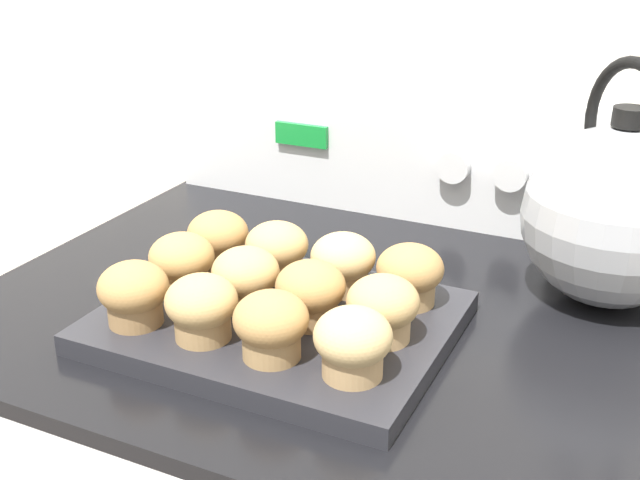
# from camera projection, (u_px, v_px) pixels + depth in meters

# --- Properties ---
(wall_back) EXTENTS (8.00, 0.05, 2.40)m
(wall_back) POSITION_uv_depth(u_px,v_px,m) (441.00, 23.00, 1.08)
(wall_back) COLOR silver
(wall_back) RESTS_ON ground_plane
(control_panel) EXTENTS (0.75, 0.07, 0.18)m
(control_panel) POSITION_uv_depth(u_px,v_px,m) (423.00, 154.00, 1.10)
(control_panel) COLOR white
(control_panel) RESTS_ON stove_range
(muffin_pan) EXTENTS (0.35, 0.27, 0.02)m
(muffin_pan) POSITION_uv_depth(u_px,v_px,m) (278.00, 322.00, 0.83)
(muffin_pan) COLOR #28282D
(muffin_pan) RESTS_ON stove_range
(muffin_r0_c0) EXTENTS (0.07, 0.07, 0.06)m
(muffin_r0_c0) POSITION_uv_depth(u_px,v_px,m) (134.00, 293.00, 0.79)
(muffin_r0_c0) COLOR #A37A4C
(muffin_r0_c0) RESTS_ON muffin_pan
(muffin_r0_c1) EXTENTS (0.07, 0.07, 0.06)m
(muffin_r0_c1) POSITION_uv_depth(u_px,v_px,m) (202.00, 307.00, 0.76)
(muffin_r0_c1) COLOR tan
(muffin_r0_c1) RESTS_ON muffin_pan
(muffin_r0_c2) EXTENTS (0.07, 0.07, 0.06)m
(muffin_r0_c2) POSITION_uv_depth(u_px,v_px,m) (271.00, 325.00, 0.73)
(muffin_r0_c2) COLOR tan
(muffin_r0_c2) RESTS_ON muffin_pan
(muffin_r0_c3) EXTENTS (0.07, 0.07, 0.06)m
(muffin_r0_c3) POSITION_uv_depth(u_px,v_px,m) (353.00, 343.00, 0.70)
(muffin_r0_c3) COLOR tan
(muffin_r0_c3) RESTS_ON muffin_pan
(muffin_r1_c0) EXTENTS (0.07, 0.07, 0.06)m
(muffin_r1_c0) POSITION_uv_depth(u_px,v_px,m) (182.00, 262.00, 0.86)
(muffin_r1_c0) COLOR tan
(muffin_r1_c0) RESTS_ON muffin_pan
(muffin_r1_c1) EXTENTS (0.07, 0.07, 0.06)m
(muffin_r1_c1) POSITION_uv_depth(u_px,v_px,m) (246.00, 277.00, 0.82)
(muffin_r1_c1) COLOR tan
(muffin_r1_c1) RESTS_ON muffin_pan
(muffin_r1_c2) EXTENTS (0.07, 0.07, 0.06)m
(muffin_r1_c2) POSITION_uv_depth(u_px,v_px,m) (311.00, 292.00, 0.79)
(muffin_r1_c2) COLOR #A37A4C
(muffin_r1_c2) RESTS_ON muffin_pan
(muffin_r1_c3) EXTENTS (0.07, 0.07, 0.06)m
(muffin_r1_c3) POSITION_uv_depth(u_px,v_px,m) (383.00, 308.00, 0.76)
(muffin_r1_c3) COLOR tan
(muffin_r1_c3) RESTS_ON muffin_pan
(muffin_r2_c0) EXTENTS (0.07, 0.07, 0.06)m
(muffin_r2_c0) POSITION_uv_depth(u_px,v_px,m) (218.00, 238.00, 0.92)
(muffin_r2_c0) COLOR #A37A4C
(muffin_r2_c0) RESTS_ON muffin_pan
(muffin_r2_c1) EXTENTS (0.07, 0.07, 0.06)m
(muffin_r2_c1) POSITION_uv_depth(u_px,v_px,m) (277.00, 250.00, 0.89)
(muffin_r2_c1) COLOR tan
(muffin_r2_c1) RESTS_ON muffin_pan
(muffin_r2_c2) EXTENTS (0.07, 0.07, 0.06)m
(muffin_r2_c2) POSITION_uv_depth(u_px,v_px,m) (343.00, 262.00, 0.86)
(muffin_r2_c2) COLOR tan
(muffin_r2_c2) RESTS_ON muffin_pan
(muffin_r2_c3) EXTENTS (0.07, 0.07, 0.06)m
(muffin_r2_c3) POSITION_uv_depth(u_px,v_px,m) (410.00, 274.00, 0.83)
(muffin_r2_c3) COLOR tan
(muffin_r2_c3) RESTS_ON muffin_pan
(tea_kettle) EXTENTS (0.20, 0.22, 0.27)m
(tea_kettle) POSITION_uv_depth(u_px,v_px,m) (614.00, 212.00, 0.86)
(tea_kettle) COLOR #ADAFB5
(tea_kettle) RESTS_ON stove_range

